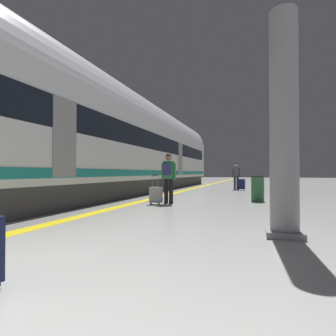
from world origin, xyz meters
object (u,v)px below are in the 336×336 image
Objects in this scene: high_speed_train at (112,139)px; platform_pillar at (284,128)px; suitcase_near at (156,195)px; passenger_mid at (236,174)px; waste_bin at (258,188)px; passenger_near at (168,174)px; suitcase_mid at (241,184)px.

high_speed_train reaches higher than platform_pillar.
suitcase_near is 8.82m from passenger_mid.
high_speed_train is 6.50m from waste_bin.
high_speed_train reaches higher than suitcase_near.
suitcase_near is 0.26× the size of platform_pillar.
passenger_near is 8.43m from passenger_mid.
platform_pillar is (1.29, -11.85, 1.38)m from suitcase_mid.
suitcase_near is 1.47× the size of suitcase_mid.
high_speed_train reaches higher than passenger_near.
suitcase_mid is 12.00m from platform_pillar.
passenger_mid is 6.72m from waste_bin.
platform_pillar is (3.18, -3.86, 0.75)m from passenger_near.
suitcase_mid is at bearing 75.12° from suitcase_near.
high_speed_train is 8.96× the size of platform_pillar.
high_speed_train reaches higher than passenger_mid.
suitcase_near is at bearing -104.88° from suitcase_mid.
passenger_near is 3.29m from waste_bin.
high_speed_train is at bearing 174.92° from waste_bin.
waste_bin is (-0.40, 5.55, -1.27)m from platform_pillar.
passenger_near is 0.45× the size of platform_pillar.
high_speed_train is 8.98m from platform_pillar.
passenger_near is (3.37, -2.24, -1.53)m from high_speed_train.
platform_pillar is at bearing -83.78° from suitcase_mid.
suitcase_mid is (5.26, 5.76, -2.16)m from high_speed_train.
suitcase_near is at bearing -135.40° from passenger_near.
passenger_mid is (1.57, 8.28, -0.05)m from passenger_near.
passenger_near is at bearing 129.50° from platform_pillar.
platform_pillar reaches higher than passenger_mid.
platform_pillar is 3.96× the size of waste_bin.
platform_pillar is (3.50, -3.54, 1.42)m from suitcase_near.
suitcase_near reaches higher than waste_bin.
waste_bin is at bearing 32.93° from suitcase_near.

